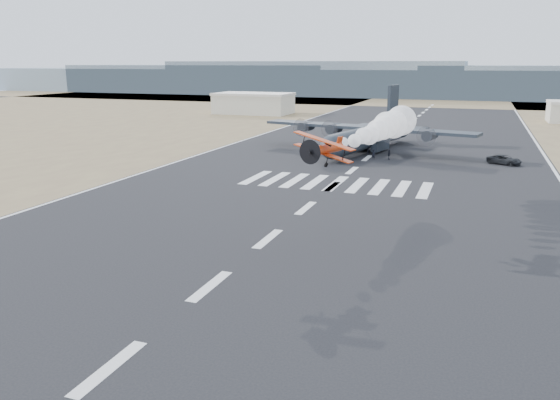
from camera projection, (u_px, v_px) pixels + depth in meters
The scene contains 20 objects.
ground at pixel (109, 368), 29.80m from camera, with size 500.00×500.00×0.00m, color black.
scrub_far at pixel (437, 101), 239.41m from camera, with size 500.00×80.00×0.00m, color brown.
runway_markings at pixel (352, 170), 84.48m from camera, with size 60.00×260.00×0.01m, color silver, non-canonical shape.
ridge_seg_a at pixel (109, 79), 329.78m from camera, with size 150.00×50.00×13.00m, color slate.
ridge_seg_b at pixel (205, 79), 307.99m from camera, with size 150.00×50.00×15.00m, color slate.
ridge_seg_c at pixel (315, 78), 286.21m from camera, with size 150.00×50.00×17.00m, color slate.
ridge_seg_d at pixel (443, 83), 265.16m from camera, with size 150.00×50.00×13.00m, color slate.
hangar_left at pixel (254, 103), 178.34m from camera, with size 24.50×14.50×6.70m.
aerobatic_biplane at pixel (325, 149), 47.25m from camera, with size 5.83×5.34×2.78m.
smoke_trail at pixel (389, 126), 63.45m from camera, with size 4.97×22.40×3.69m.
transport_aircraft at pixel (369, 135), 102.58m from camera, with size 40.93×33.49×11.88m.
support_vehicle at pixel (504, 160), 89.50m from camera, with size 2.50×5.42×1.51m, color black.
crew_a at pixel (304, 150), 98.90m from camera, with size 0.63×0.52×1.73m, color black.
crew_b at pixel (341, 148), 101.83m from camera, with size 0.77×0.48×1.59m, color black.
crew_c at pixel (368, 149), 99.92m from camera, with size 1.05×0.49×1.62m, color black.
crew_d at pixel (389, 155), 93.98m from camera, with size 0.97×0.50×1.66m, color black.
crew_e at pixel (341, 152), 95.70m from camera, with size 0.89×0.55×1.82m, color black.
crew_f at pixel (325, 148), 100.80m from camera, with size 1.70×0.55×1.83m, color black.
crew_g at pixel (373, 154), 94.11m from camera, with size 0.64×0.52×1.74m, color black.
crew_h at pixel (320, 149), 99.28m from camera, with size 0.88×0.54×1.81m, color black.
Camera 1 is at (17.89, -21.86, 16.19)m, focal length 35.00 mm.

